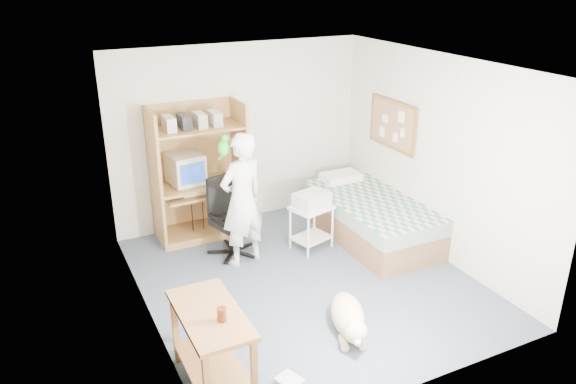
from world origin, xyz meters
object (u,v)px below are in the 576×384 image
object	(u,v)px
computer_hutch	(199,177)
printer_cart	(311,220)
bed	(370,218)
person	(242,200)
office_chair	(230,227)
side_desk	(212,338)
dog	(349,317)

from	to	relation	value
computer_hutch	printer_cart	size ratio (longest dim) A/B	3.04
bed	person	world-z (taller)	person
bed	office_chair	xyz separation A→B (m)	(-1.85, 0.42, 0.07)
computer_hutch	person	bearing A→B (deg)	-77.65
computer_hutch	side_desk	bearing A→B (deg)	-106.14
computer_hutch	dog	distance (m)	2.94
bed	office_chair	bearing A→B (deg)	167.06
computer_hutch	printer_cart	world-z (taller)	computer_hutch
computer_hutch	office_chair	size ratio (longest dim) A/B	1.80
office_chair	person	distance (m)	0.57
computer_hutch	bed	distance (m)	2.35
office_chair	dog	distance (m)	2.16
bed	dog	xyz separation A→B (m)	(-1.38, -1.68, -0.12)
side_desk	person	world-z (taller)	person
side_desk	person	distance (m)	2.24
side_desk	office_chair	xyz separation A→B (m)	(1.00, 2.24, -0.14)
office_chair	printer_cart	world-z (taller)	office_chair
office_chair	person	xyz separation A→B (m)	(0.07, -0.30, 0.47)
person	side_desk	bearing A→B (deg)	44.91
side_desk	dog	xyz separation A→B (m)	(1.47, 0.14, -0.33)
person	dog	world-z (taller)	person
dog	printer_cart	distance (m)	1.85
bed	office_chair	world-z (taller)	office_chair
side_desk	dog	distance (m)	1.51
side_desk	dog	size ratio (longest dim) A/B	1.02
bed	printer_cart	distance (m)	0.87
computer_hutch	person	xyz separation A→B (m)	(0.22, -1.00, 0.01)
computer_hutch	dog	bearing A→B (deg)	-77.51
computer_hutch	office_chair	distance (m)	0.85
computer_hutch	side_desk	distance (m)	3.08
computer_hutch	side_desk	xyz separation A→B (m)	(-0.85, -2.94, -0.33)
printer_cart	person	bearing A→B (deg)	161.60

